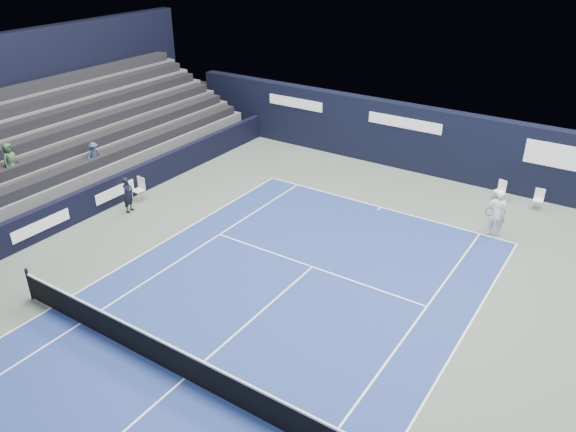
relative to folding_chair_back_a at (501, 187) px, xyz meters
name	(u,v)px	position (x,y,z in m)	size (l,w,h in m)	color
ground	(233,337)	(-3.91, -13.39, -0.58)	(48.00, 48.00, 0.00)	#4C5A50
court_surface	(184,379)	(-3.91, -15.39, -0.58)	(10.97, 23.77, 0.01)	navy
folding_chair_back_a	(501,187)	(0.00, 0.00, 0.00)	(0.49, 0.51, 0.87)	silver
folding_chair_back_b	(539,198)	(1.53, -0.05, -0.08)	(0.41, 0.40, 0.87)	silver
line_judge_chair	(140,187)	(-12.77, -8.47, 0.00)	(0.47, 0.46, 1.01)	silver
line_judge	(128,195)	(-12.34, -9.48, 0.17)	(0.55, 0.36, 1.51)	black
court_markings	(184,378)	(-3.91, -15.39, -0.57)	(11.03, 23.83, 0.00)	white
tennis_net	(183,364)	(-3.91, -15.39, -0.07)	(12.90, 0.10, 1.10)	black
back_sponsor_wall	(426,140)	(-3.90, 1.11, 0.97)	(26.00, 0.63, 3.10)	black
side_barrier_left	(112,191)	(-13.41, -9.41, 0.02)	(0.33, 22.00, 1.20)	black
spectator_stand	(68,137)	(-17.18, -8.40, 1.37)	(6.00, 18.00, 6.40)	#4B4B4E
tennis_player	(497,213)	(0.63, -3.26, 0.34)	(0.78, 0.93, 1.84)	white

